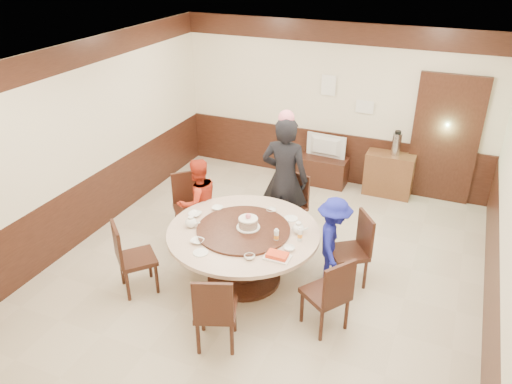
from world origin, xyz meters
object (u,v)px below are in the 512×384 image
at_px(shrimp_platter, 277,256).
at_px(tv_stand, 323,170).
at_px(person_red, 198,202).
at_px(television, 325,147).
at_px(banquet_table, 244,245).
at_px(person_blue, 333,241).
at_px(side_cabinet, 389,174).
at_px(person_standing, 285,179).
at_px(birthday_cake, 248,223).
at_px(thermos, 396,144).

distance_m(shrimp_platter, tv_stand, 3.63).
distance_m(person_red, television, 2.81).
relative_size(banquet_table, person_blue, 1.62).
xyz_separation_m(television, side_cabinet, (1.15, 0.03, -0.33)).
distance_m(person_standing, birthday_cake, 1.18).
bearing_deg(side_cabinet, tv_stand, -178.51).
height_order(person_red, person_blue, person_red).
bearing_deg(shrimp_platter, person_standing, 107.57).
bearing_deg(person_blue, birthday_cake, 98.54).
bearing_deg(person_red, television, -170.45).
bearing_deg(person_red, tv_stand, -170.45).
bearing_deg(tv_stand, thermos, 1.42).
bearing_deg(banquet_table, person_red, 149.06).
xyz_separation_m(person_standing, television, (0.04, 1.95, -0.23)).
relative_size(person_red, birthday_cake, 4.40).
relative_size(person_standing, person_red, 1.43).
height_order(television, thermos, thermos).
distance_m(person_red, tv_stand, 2.84).
height_order(birthday_cake, shrimp_platter, birthday_cake).
bearing_deg(person_red, person_blue, 119.18).
relative_size(person_blue, birthday_cake, 3.97).
xyz_separation_m(person_red, side_cabinet, (2.26, 2.62, -0.28)).
height_order(person_red, birthday_cake, person_red).
bearing_deg(thermos, television, -178.58).
distance_m(person_standing, person_red, 1.27).
xyz_separation_m(birthday_cake, thermos, (1.29, 3.16, 0.09)).
distance_m(person_blue, television, 2.86).
relative_size(shrimp_platter, tv_stand, 0.35).
height_order(birthday_cake, thermos, thermos).
xyz_separation_m(person_red, tv_stand, (1.10, 2.59, -0.40)).
relative_size(birthday_cake, thermos, 0.78).
relative_size(banquet_table, person_standing, 1.02).
relative_size(person_blue, side_cabinet, 1.48).
height_order(banquet_table, tv_stand, banquet_table).
bearing_deg(tv_stand, person_red, -113.11).
bearing_deg(tv_stand, side_cabinet, 1.49).
xyz_separation_m(person_blue, birthday_cake, (-0.99, -0.42, 0.26)).
bearing_deg(television, person_red, 70.74).
distance_m(person_blue, birthday_cake, 1.10).
relative_size(birthday_cake, television, 0.42).
xyz_separation_m(television, thermos, (1.21, 0.03, 0.23)).
relative_size(person_red, person_blue, 1.11).
bearing_deg(shrimp_platter, person_blue, 63.09).
bearing_deg(person_red, person_standing, 153.48).
height_order(banquet_table, television, television).
bearing_deg(side_cabinet, thermos, 0.00).
bearing_deg(person_standing, person_red, 27.52).
xyz_separation_m(shrimp_platter, tv_stand, (-0.47, 3.56, -0.53)).
height_order(person_standing, television, person_standing).
distance_m(birthday_cake, thermos, 3.41).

